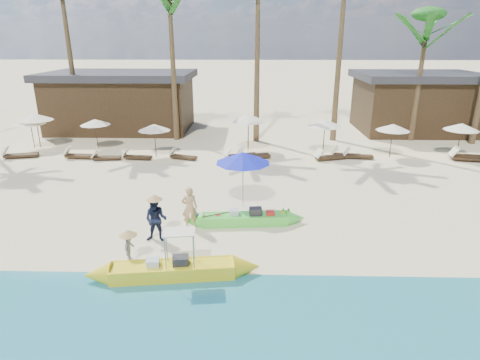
{
  "coord_description": "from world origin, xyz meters",
  "views": [
    {
      "loc": [
        1.76,
        -12.81,
        6.68
      ],
      "look_at": [
        1.37,
        2.0,
        1.4
      ],
      "focal_mm": 30.0,
      "sensor_mm": 36.0,
      "label": 1
    }
  ],
  "objects_px": {
    "tourist": "(190,207)",
    "green_canoe": "(245,219)",
    "blue_umbrella": "(243,158)",
    "yellow_canoe": "(173,270)"
  },
  "relations": [
    {
      "from": "tourist",
      "to": "yellow_canoe",
      "type": "bearing_deg",
      "value": 81.39
    },
    {
      "from": "tourist",
      "to": "blue_umbrella",
      "type": "relative_size",
      "value": 0.67
    },
    {
      "from": "tourist",
      "to": "green_canoe",
      "type": "bearing_deg",
      "value": -179.05
    },
    {
      "from": "tourist",
      "to": "blue_umbrella",
      "type": "bearing_deg",
      "value": -142.79
    },
    {
      "from": "green_canoe",
      "to": "yellow_canoe",
      "type": "bearing_deg",
      "value": -124.07
    },
    {
      "from": "tourist",
      "to": "blue_umbrella",
      "type": "xyz_separation_m",
      "value": [
        1.92,
        1.94,
        1.35
      ]
    },
    {
      "from": "blue_umbrella",
      "to": "yellow_canoe",
      "type": "bearing_deg",
      "value": -110.28
    },
    {
      "from": "yellow_canoe",
      "to": "tourist",
      "type": "height_order",
      "value": "tourist"
    },
    {
      "from": "yellow_canoe",
      "to": "blue_umbrella",
      "type": "bearing_deg",
      "value": 62.56
    },
    {
      "from": "green_canoe",
      "to": "blue_umbrella",
      "type": "relative_size",
      "value": 2.16
    }
  ]
}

